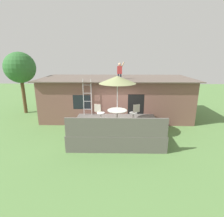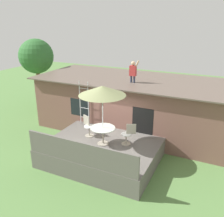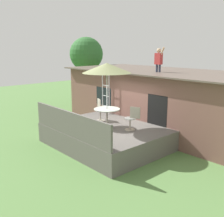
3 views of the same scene
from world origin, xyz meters
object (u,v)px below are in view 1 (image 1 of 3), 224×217
object	(u,v)px
patio_chair_left	(100,113)
patio_umbrella	(117,80)
backyard_tree	(20,68)
patio_table	(117,113)
patio_chair_right	(134,113)
person_figure	(120,70)
step_ladder	(87,97)

from	to	relation	value
patio_chair_left	patio_umbrella	bearing A→B (deg)	0.00
backyard_tree	patio_table	bearing A→B (deg)	-31.28
patio_chair_right	backyard_tree	distance (m)	9.29
patio_table	backyard_tree	distance (m)	8.63
patio_chair_left	patio_chair_right	xyz separation A→B (m)	(1.93, -0.00, 0.00)
patio_chair_left	backyard_tree	xyz separation A→B (m)	(-6.19, 3.92, 2.20)
patio_table	patio_umbrella	distance (m)	1.76
person_figure	patio_chair_left	world-z (taller)	person_figure
patio_chair_left	step_ladder	bearing A→B (deg)	152.02
patio_chair_right	patio_table	bearing A→B (deg)	-0.00
patio_chair_right	backyard_tree	world-z (taller)	backyard_tree
patio_umbrella	backyard_tree	world-z (taller)	backyard_tree
step_ladder	person_figure	size ratio (longest dim) A/B	1.98
step_ladder	patio_chair_right	size ratio (longest dim) A/B	2.39
backyard_tree	patio_umbrella	bearing A→B (deg)	-31.28
patio_table	patio_umbrella	xyz separation A→B (m)	(0.00, 0.00, 1.76)
step_ladder	person_figure	xyz separation A→B (m)	(1.97, 1.43, 1.54)
step_ladder	backyard_tree	world-z (taller)	backyard_tree
patio_chair_left	backyard_tree	bearing A→B (deg)	171.54
patio_umbrella	backyard_tree	distance (m)	8.39
patio_table	backyard_tree	size ratio (longest dim) A/B	0.23
patio_umbrella	step_ladder	bearing A→B (deg)	140.54
patio_table	backyard_tree	bearing A→B (deg)	148.72
step_ladder	backyard_tree	size ratio (longest dim) A/B	0.48
patio_table	person_figure	xyz separation A→B (m)	(0.18, 2.91, 2.06)
person_figure	patio_chair_left	bearing A→B (deg)	-114.92
patio_chair_left	patio_chair_right	bearing A→B (deg)	23.81
patio_umbrella	patio_chair_left	xyz separation A→B (m)	(-0.97, 0.43, -1.89)
person_figure	backyard_tree	distance (m)	7.48
patio_table	step_ladder	distance (m)	2.38
person_figure	patio_chair_right	size ratio (longest dim) A/B	1.21
patio_umbrella	person_figure	size ratio (longest dim) A/B	2.29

